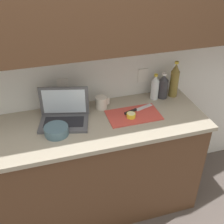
# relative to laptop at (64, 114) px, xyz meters

# --- Properties ---
(ground_plane) EXTENTS (12.00, 12.00, 0.00)m
(ground_plane) POSITION_rel_laptop_xyz_m (0.13, -0.09, -0.98)
(ground_plane) COLOR #564C47
(ground_plane) RESTS_ON ground
(wall_back) EXTENTS (5.20, 0.38, 2.60)m
(wall_back) POSITION_rel_laptop_xyz_m (0.13, 0.15, 0.58)
(wall_back) COLOR white
(wall_back) RESTS_ON ground_plane
(counter_unit) EXTENTS (1.88, 0.63, 0.92)m
(counter_unit) POSITION_rel_laptop_xyz_m (0.11, -0.09, -0.51)
(counter_unit) COLOR brown
(counter_unit) RESTS_ON ground_plane
(laptop) EXTENTS (0.41, 0.32, 0.25)m
(laptop) POSITION_rel_laptop_xyz_m (0.00, 0.00, 0.00)
(laptop) COLOR #515156
(laptop) RESTS_ON counter_unit
(cutting_board) EXTENTS (0.41, 0.24, 0.01)m
(cutting_board) POSITION_rel_laptop_xyz_m (0.53, -0.08, -0.06)
(cutting_board) COLOR #D1473D
(cutting_board) RESTS_ON counter_unit
(knife) EXTENTS (0.27, 0.11, 0.02)m
(knife) POSITION_rel_laptop_xyz_m (0.55, -0.04, -0.04)
(knife) COLOR silver
(knife) RESTS_ON cutting_board
(lemon_half_cut) EXTENTS (0.07, 0.07, 0.04)m
(lemon_half_cut) POSITION_rel_laptop_xyz_m (0.50, -0.11, -0.03)
(lemon_half_cut) COLOR yellow
(lemon_half_cut) RESTS_ON cutting_board
(bottle_green_soda) EXTENTS (0.07, 0.07, 0.23)m
(bottle_green_soda) POSITION_rel_laptop_xyz_m (0.79, 0.12, 0.04)
(bottle_green_soda) COLOR silver
(bottle_green_soda) RESTS_ON counter_unit
(bottle_oil_tall) EXTENTS (0.08, 0.08, 0.23)m
(bottle_oil_tall) POSITION_rel_laptop_xyz_m (0.86, 0.12, 0.04)
(bottle_oil_tall) COLOR #333338
(bottle_oil_tall) RESTS_ON counter_unit
(bottle_water_clear) EXTENTS (0.07, 0.07, 0.32)m
(bottle_water_clear) POSITION_rel_laptop_xyz_m (0.96, 0.12, 0.09)
(bottle_water_clear) COLOR olive
(bottle_water_clear) RESTS_ON counter_unit
(measuring_cup) EXTENTS (0.11, 0.09, 0.10)m
(measuring_cup) POSITION_rel_laptop_xyz_m (0.31, 0.10, -0.01)
(measuring_cup) COLOR silver
(measuring_cup) RESTS_ON counter_unit
(bowl_white) EXTENTS (0.17, 0.17, 0.06)m
(bowl_white) POSITION_rel_laptop_xyz_m (-0.08, -0.15, -0.03)
(bowl_white) COLOR slate
(bowl_white) RESTS_ON counter_unit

